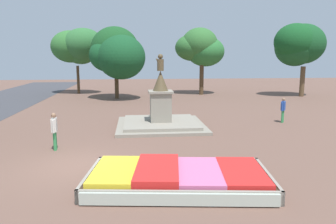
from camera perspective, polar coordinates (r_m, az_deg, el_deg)
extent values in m
plane|color=brown|center=(13.15, -15.42, -9.02)|extent=(95.92, 95.92, 0.00)
cube|color=#38281C|center=(10.88, 1.83, -11.57)|extent=(5.99, 3.55, 0.39)
cube|color=gray|center=(9.50, 1.94, -14.73)|extent=(5.85, 0.81, 0.43)
cube|color=gray|center=(12.28, 1.74, -8.95)|extent=(5.85, 0.81, 0.43)
cube|color=gray|center=(11.22, -13.39, -11.07)|extent=(0.47, 3.08, 0.43)
cube|color=gray|center=(11.29, 16.95, -11.09)|extent=(0.47, 3.08, 0.43)
cube|color=yellow|center=(10.96, -9.15, -10.03)|extent=(1.68, 2.83, 0.15)
cube|color=red|center=(10.79, -1.86, -9.99)|extent=(1.68, 2.83, 0.23)
cube|color=#D86699|center=(10.82, 5.52, -10.28)|extent=(1.68, 2.83, 0.12)
cube|color=red|center=(11.01, 12.76, -10.08)|extent=(1.68, 2.83, 0.14)
cube|color=#B2BCAD|center=(9.45, 1.94, -14.85)|extent=(5.57, 0.87, 0.35)
cube|color=gray|center=(19.47, -1.29, -2.33)|extent=(5.11, 5.11, 0.17)
cube|color=gray|center=(19.43, -1.29, -1.83)|extent=(4.28, 4.28, 0.17)
cube|color=gray|center=(19.27, -1.30, 0.88)|extent=(1.20, 1.20, 1.68)
cube|color=gray|center=(19.15, -1.31, 3.55)|extent=(1.41, 1.41, 0.12)
cone|color=brown|center=(19.10, -1.32, 5.45)|extent=(0.90, 0.90, 1.15)
cylinder|color=brown|center=(19.05, -1.33, 8.19)|extent=(0.38, 0.38, 0.67)
sphere|color=brown|center=(19.04, -1.33, 9.64)|extent=(0.29, 0.29, 0.29)
cylinder|color=brown|center=(19.26, -1.66, 8.60)|extent=(0.30, 0.54, 0.49)
cylinder|color=#338C4C|center=(15.38, -19.13, -4.85)|extent=(0.13, 0.13, 0.84)
cylinder|color=#338C4C|center=(15.55, -19.02, -4.69)|extent=(0.13, 0.13, 0.84)
cube|color=beige|center=(15.30, -19.22, -2.15)|extent=(0.25, 0.39, 0.60)
cylinder|color=beige|center=(15.08, -19.36, -2.45)|extent=(0.09, 0.09, 0.57)
cylinder|color=beige|center=(15.54, -19.08, -2.08)|extent=(0.09, 0.09, 0.57)
sphere|color=#8C664C|center=(15.22, -19.32, -0.53)|extent=(0.22, 0.22, 0.22)
cylinder|color=#338C4C|center=(21.97, 19.38, -0.69)|extent=(0.13, 0.13, 0.78)
cylinder|color=#338C4C|center=(21.79, 19.28, -0.76)|extent=(0.13, 0.13, 0.78)
cube|color=#264CA5|center=(21.77, 19.42, 1.01)|extent=(0.40, 0.44, 0.56)
cylinder|color=#264CA5|center=(22.01, 19.55, 1.02)|extent=(0.09, 0.09, 0.53)
cylinder|color=#264CA5|center=(21.55, 19.29, 0.86)|extent=(0.09, 0.09, 0.53)
sphere|color=#8C664C|center=(21.72, 19.49, 2.08)|extent=(0.20, 0.20, 0.20)
cylinder|color=#4C3823|center=(32.91, -8.92, 4.46)|extent=(0.39, 0.39, 2.40)
ellipsoid|color=#194B21|center=(32.82, -9.24, 10.78)|extent=(4.63, 4.16, 4.32)
ellipsoid|color=#174F27|center=(32.46, -10.36, 9.71)|extent=(3.65, 3.71, 3.21)
ellipsoid|color=#164A25|center=(31.72, -8.12, 9.44)|extent=(4.55, 4.92, 4.21)
cylinder|color=brown|center=(36.74, 22.34, 4.93)|extent=(0.49, 0.49, 3.10)
ellipsoid|color=#164D21|center=(36.37, 21.29, 11.32)|extent=(4.26, 3.99, 3.70)
ellipsoid|color=#174C24|center=(37.04, 22.46, 10.91)|extent=(4.47, 4.31, 4.08)
ellipsoid|color=#1B4F26|center=(36.82, 21.26, 10.49)|extent=(4.04, 4.38, 3.90)
cylinder|color=#4C3823|center=(37.95, -15.36, 5.44)|extent=(0.30, 0.30, 3.10)
ellipsoid|color=#2F6934|center=(37.28, -14.52, 11.37)|extent=(4.39, 3.77, 3.43)
ellipsoid|color=#316D30|center=(38.30, -16.62, 10.86)|extent=(4.21, 4.23, 3.51)
ellipsoid|color=#316A32|center=(38.19, -14.94, 10.39)|extent=(3.72, 3.89, 3.12)
cylinder|color=#4C3823|center=(35.91, 5.86, 5.60)|extent=(0.45, 0.45, 3.22)
ellipsoid|color=#31682F|center=(36.15, 5.51, 11.70)|extent=(3.88, 4.11, 3.48)
ellipsoid|color=#306930|center=(36.36, 4.24, 11.12)|extent=(3.73, 3.96, 2.87)
ellipsoid|color=#2B6D32|center=(36.43, 6.53, 10.43)|extent=(4.09, 4.36, 3.24)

